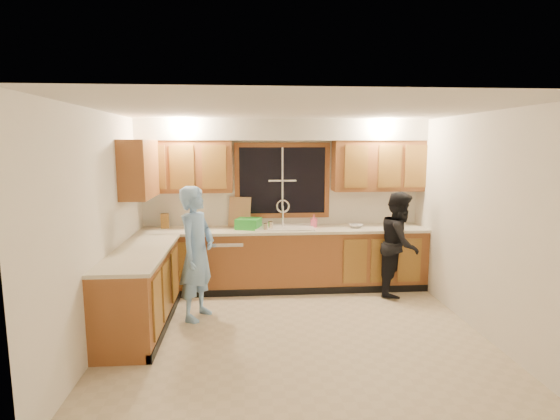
# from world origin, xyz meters

# --- Properties ---
(floor) EXTENTS (4.20, 4.20, 0.00)m
(floor) POSITION_xyz_m (0.00, 0.00, 0.00)
(floor) COLOR beige
(floor) RESTS_ON ground
(ceiling) EXTENTS (4.20, 4.20, 0.00)m
(ceiling) POSITION_xyz_m (0.00, 0.00, 2.50)
(ceiling) COLOR silver
(wall_back) EXTENTS (4.20, 0.00, 4.20)m
(wall_back) POSITION_xyz_m (0.00, 1.90, 1.25)
(wall_back) COLOR white
(wall_back) RESTS_ON ground
(wall_left) EXTENTS (0.00, 3.80, 3.80)m
(wall_left) POSITION_xyz_m (-2.10, 0.00, 1.25)
(wall_left) COLOR white
(wall_left) RESTS_ON ground
(wall_right) EXTENTS (0.00, 3.80, 3.80)m
(wall_right) POSITION_xyz_m (2.10, 0.00, 1.25)
(wall_right) COLOR white
(wall_right) RESTS_ON ground
(base_cabinets_back) EXTENTS (4.20, 0.60, 0.88)m
(base_cabinets_back) POSITION_xyz_m (0.00, 1.60, 0.44)
(base_cabinets_back) COLOR brown
(base_cabinets_back) RESTS_ON ground
(base_cabinets_left) EXTENTS (0.60, 1.90, 0.88)m
(base_cabinets_left) POSITION_xyz_m (-1.80, 0.35, 0.44)
(base_cabinets_left) COLOR brown
(base_cabinets_left) RESTS_ON ground
(countertop_back) EXTENTS (4.20, 0.63, 0.04)m
(countertop_back) POSITION_xyz_m (0.00, 1.58, 0.90)
(countertop_back) COLOR beige
(countertop_back) RESTS_ON base_cabinets_back
(countertop_left) EXTENTS (0.63, 1.90, 0.04)m
(countertop_left) POSITION_xyz_m (-1.79, 0.35, 0.90)
(countertop_left) COLOR beige
(countertop_left) RESTS_ON base_cabinets_left
(upper_cabinets_left) EXTENTS (1.35, 0.33, 0.75)m
(upper_cabinets_left) POSITION_xyz_m (-1.43, 1.73, 1.83)
(upper_cabinets_left) COLOR brown
(upper_cabinets_left) RESTS_ON wall_back
(upper_cabinets_right) EXTENTS (1.35, 0.33, 0.75)m
(upper_cabinets_right) POSITION_xyz_m (1.43, 1.73, 1.83)
(upper_cabinets_right) COLOR brown
(upper_cabinets_right) RESTS_ON wall_back
(upper_cabinets_return) EXTENTS (0.33, 0.90, 0.75)m
(upper_cabinets_return) POSITION_xyz_m (-1.94, 1.12, 1.83)
(upper_cabinets_return) COLOR brown
(upper_cabinets_return) RESTS_ON wall_left
(soffit) EXTENTS (4.20, 0.35, 0.30)m
(soffit) POSITION_xyz_m (0.00, 1.72, 2.35)
(soffit) COLOR silver
(soffit) RESTS_ON wall_back
(window_frame) EXTENTS (1.44, 0.03, 1.14)m
(window_frame) POSITION_xyz_m (0.00, 1.89, 1.60)
(window_frame) COLOR black
(window_frame) RESTS_ON wall_back
(sink) EXTENTS (0.86, 0.52, 0.57)m
(sink) POSITION_xyz_m (0.00, 1.60, 0.86)
(sink) COLOR white
(sink) RESTS_ON countertop_back
(dishwasher) EXTENTS (0.60, 0.56, 0.82)m
(dishwasher) POSITION_xyz_m (-0.85, 1.59, 0.41)
(dishwasher) COLOR silver
(dishwasher) RESTS_ON floor
(stove) EXTENTS (0.58, 0.75, 0.90)m
(stove) POSITION_xyz_m (-1.80, -0.22, 0.45)
(stove) COLOR silver
(stove) RESTS_ON floor
(man) EXTENTS (0.60, 0.71, 1.65)m
(man) POSITION_xyz_m (-1.16, 0.58, 0.82)
(man) COLOR #7DB0EC
(man) RESTS_ON floor
(woman) EXTENTS (0.84, 0.90, 1.49)m
(woman) POSITION_xyz_m (1.63, 1.24, 0.74)
(woman) COLOR black
(woman) RESTS_ON floor
(knife_block) EXTENTS (0.13, 0.11, 0.21)m
(knife_block) POSITION_xyz_m (-1.75, 1.75, 1.03)
(knife_block) COLOR olive
(knife_block) RESTS_ON countertop_back
(cutting_board) EXTENTS (0.35, 0.21, 0.44)m
(cutting_board) POSITION_xyz_m (-0.65, 1.79, 1.14)
(cutting_board) COLOR tan
(cutting_board) RESTS_ON countertop_back
(dish_crate) EXTENTS (0.41, 0.39, 0.15)m
(dish_crate) POSITION_xyz_m (-0.52, 1.61, 1.00)
(dish_crate) COLOR green
(dish_crate) RESTS_ON countertop_back
(soap_bottle) EXTENTS (0.11, 0.11, 0.19)m
(soap_bottle) POSITION_xyz_m (0.45, 1.65, 1.01)
(soap_bottle) COLOR #F55D86
(soap_bottle) RESTS_ON countertop_back
(bowl) EXTENTS (0.22, 0.22, 0.05)m
(bowl) POSITION_xyz_m (1.07, 1.57, 0.94)
(bowl) COLOR silver
(bowl) RESTS_ON countertop_back
(can_left) EXTENTS (0.09, 0.09, 0.12)m
(can_left) POSITION_xyz_m (-0.21, 1.48, 0.98)
(can_left) COLOR #C7B499
(can_left) RESTS_ON countertop_back
(can_right) EXTENTS (0.07, 0.07, 0.12)m
(can_right) POSITION_xyz_m (-0.28, 1.38, 0.98)
(can_right) COLOR #C7B499
(can_right) RESTS_ON countertop_back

